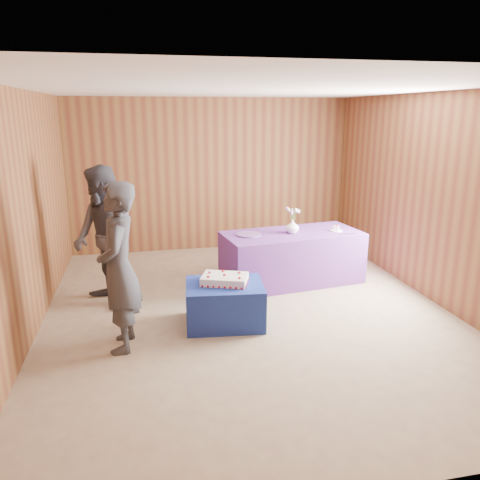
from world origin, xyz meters
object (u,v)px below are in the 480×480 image
object	(u,v)px
cake_table	(225,304)
vase	(292,226)
guest_left	(119,268)
serving_table	(292,257)
sheet_cake	(225,279)
guest_right	(104,238)

from	to	relation	value
cake_table	vase	xyz separation A→B (m)	(1.21, 1.20, 0.60)
guest_left	serving_table	bearing A→B (deg)	127.15
vase	guest_left	xyz separation A→B (m)	(-2.38, -1.55, 0.05)
sheet_cake	cake_table	bearing A→B (deg)	-82.10
vase	guest_right	size ratio (longest dim) A/B	0.11
cake_table	sheet_cake	size ratio (longest dim) A/B	1.41
serving_table	guest_right	xyz separation A→B (m)	(-2.61, -0.37, 0.54)
cake_table	guest_left	bearing A→B (deg)	-157.39
serving_table	guest_left	size ratio (longest dim) A/B	1.12
cake_table	guest_left	xyz separation A→B (m)	(-1.16, -0.35, 0.65)
serving_table	vase	bearing A→B (deg)	-124.05
guest_left	guest_right	world-z (taller)	guest_right
vase	guest_left	world-z (taller)	guest_left
sheet_cake	guest_left	bearing A→B (deg)	-141.47
serving_table	vase	distance (m)	0.47
guest_left	guest_right	size ratio (longest dim) A/B	0.98
cake_table	vase	bearing A→B (deg)	50.69
vase	serving_table	bearing A→B (deg)	63.74
guest_left	guest_right	xyz separation A→B (m)	(-0.22, 1.20, 0.02)
serving_table	cake_table	bearing A→B (deg)	-142.89
cake_table	guest_left	size ratio (longest dim) A/B	0.50
vase	guest_left	distance (m)	2.84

